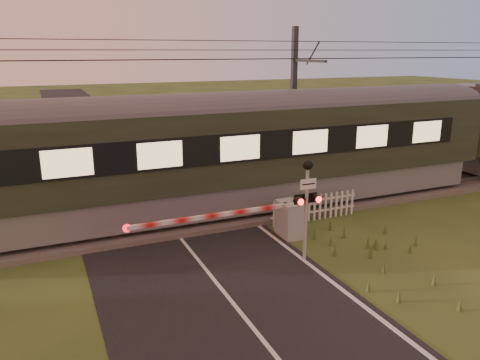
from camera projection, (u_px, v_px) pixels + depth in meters
name	position (u px, v px, depth m)	size (l,w,h in m)	color
ground	(242.00, 315.00, 10.59)	(160.00, 160.00, 0.00)	#2A4219
road	(247.00, 320.00, 10.39)	(6.00, 140.00, 0.03)	black
track_bed	(167.00, 220.00, 16.31)	(140.00, 3.40, 0.39)	#47423D
overhead_wires	(159.00, 52.00, 14.80)	(120.00, 0.62, 0.62)	black
train	(456.00, 131.00, 20.83)	(43.75, 3.02, 4.08)	slate
boom_gate	(282.00, 218.00, 14.81)	(6.27, 0.90, 1.19)	gray
crossing_signal	(307.00, 192.00, 12.85)	(0.75, 0.33, 2.94)	gray
picket_fence	(314.00, 208.00, 16.38)	(3.41, 0.08, 0.93)	silver
catenary_mast	(294.00, 106.00, 19.76)	(0.21, 2.46, 6.74)	#2D2D30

